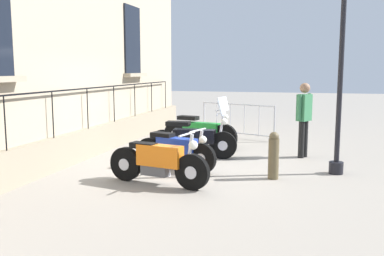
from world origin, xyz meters
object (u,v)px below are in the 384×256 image
motorcycle_black (193,139)px  lamppost (341,62)px  motorcycle_orange (158,162)px  crowd_barrier (237,119)px  motorcycle_blue (175,150)px  motorcycle_green (200,131)px  pedestrian_standing (304,115)px  bollard (274,155)px

motorcycle_black → lamppost: lamppost is taller
motorcycle_orange → crowd_barrier: bearing=84.9°
motorcycle_blue → motorcycle_black: size_ratio=0.89×
motorcycle_green → lamppost: lamppost is taller
motorcycle_blue → lamppost: bearing=8.9°
pedestrian_standing → motorcycle_orange: bearing=-127.7°
motorcycle_orange → pedestrian_standing: 4.08m
lamppost → motorcycle_black: bearing=166.8°
motorcycle_blue → motorcycle_black: motorcycle_black is taller
motorcycle_orange → crowd_barrier: (0.50, 5.64, 0.14)m
crowd_barrier → motorcycle_orange: bearing=-95.1°
motorcycle_black → motorcycle_green: bearing=96.3°
motorcycle_black → motorcycle_blue: bearing=-92.5°
bollard → motorcycle_blue: bearing=173.4°
motorcycle_orange → lamppost: (3.13, 1.73, 1.78)m
motorcycle_orange → motorcycle_green: motorcycle_green is taller
motorcycle_green → bollard: size_ratio=2.28×
motorcycle_black → motorcycle_orange: bearing=-89.6°
motorcycle_orange → pedestrian_standing: pedestrian_standing is taller
lamppost → bollard: size_ratio=4.29×
motorcycle_orange → bollard: 2.19m
motorcycle_orange → motorcycle_black: motorcycle_black is taller
motorcycle_orange → motorcycle_blue: 1.23m
lamppost → pedestrian_standing: bearing=114.5°
motorcycle_blue → crowd_barrier: crowd_barrier is taller
motorcycle_blue → crowd_barrier: size_ratio=0.80×
motorcycle_black → motorcycle_green: motorcycle_black is taller
crowd_barrier → lamppost: bearing=-56.1°
motorcycle_orange → motorcycle_black: 2.47m
crowd_barrier → bollard: 4.88m
motorcycle_blue → crowd_barrier: bearing=82.6°
lamppost → pedestrian_standing: size_ratio=2.21×
lamppost → crowd_barrier: bearing=123.9°
motorcycle_black → lamppost: 3.68m
motorcycle_blue → motorcycle_orange: bearing=-86.7°
motorcycle_green → motorcycle_black: bearing=-83.7°
bollard → motorcycle_black: bearing=143.2°
pedestrian_standing → bollard: bearing=-103.1°
motorcycle_orange → motorcycle_black: bearing=90.4°
motorcycle_green → crowd_barrier: bearing=71.9°
crowd_barrier → pedestrian_standing: size_ratio=1.33×
motorcycle_blue → pedestrian_standing: (2.54, 1.97, 0.59)m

